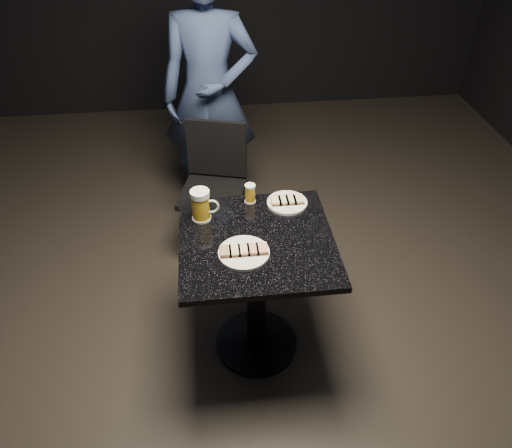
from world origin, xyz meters
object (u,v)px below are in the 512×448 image
object	(u,v)px
beer_tumbler	(250,193)
chair	(214,182)
plate_small	(287,203)
plate_large	(244,253)
table	(256,277)
beer_mug	(201,205)
patron	(209,95)

from	to	relation	value
beer_tumbler	chair	world-z (taller)	chair
beer_tumbler	chair	distance (m)	0.67
plate_small	plate_large	bearing A→B (deg)	-125.56
table	beer_tumbler	distance (m)	0.41
plate_small	beer_mug	bearing A→B (deg)	-170.39
plate_large	beer_tumbler	xyz separation A→B (m)	(0.07, 0.39, 0.04)
patron	table	distance (m)	1.39
patron	chair	world-z (taller)	patron
table	beer_tumbler	xyz separation A→B (m)	(0.00, 0.29, 0.29)
plate_small	chair	world-z (taller)	chair
table	plate_large	bearing A→B (deg)	-124.55
plate_large	beer_tumbler	distance (m)	0.39
patron	beer_mug	size ratio (longest dim) A/B	10.85
table	chair	distance (m)	0.89
table	chair	size ratio (longest dim) A/B	0.88
plate_large	table	bearing A→B (deg)	55.45
chair	plate_large	bearing A→B (deg)	-84.25
patron	chair	distance (m)	0.59
plate_large	chair	size ratio (longest dim) A/B	0.26
plate_large	chair	xyz separation A→B (m)	(-0.10, 0.97, -0.26)
beer_mug	beer_tumbler	distance (m)	0.27
plate_small	patron	xyz separation A→B (m)	(-0.33, 1.09, 0.10)
table	beer_tumbler	bearing A→B (deg)	89.69
beer_mug	beer_tumbler	xyz separation A→B (m)	(0.24, 0.11, -0.03)
table	beer_mug	bearing A→B (deg)	143.29
beer_tumbler	beer_mug	bearing A→B (deg)	-154.84
table	chair	xyz separation A→B (m)	(-0.16, 0.87, -0.01)
plate_large	table	xyz separation A→B (m)	(0.07, 0.10, -0.25)
beer_mug	beer_tumbler	bearing A→B (deg)	25.16
plate_large	patron	bearing A→B (deg)	93.45
plate_small	beer_mug	world-z (taller)	beer_mug
plate_large	beer_tumbler	size ratio (longest dim) A/B	2.30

